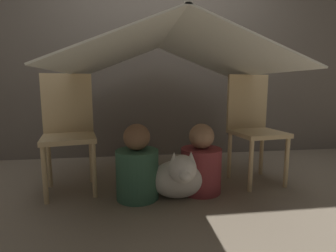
{
  "coord_description": "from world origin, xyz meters",
  "views": [
    {
      "loc": [
        -0.29,
        -1.98,
        0.84
      ],
      "look_at": [
        0.0,
        0.11,
        0.52
      ],
      "focal_mm": 28.0,
      "sensor_mm": 36.0,
      "label": 1
    }
  ],
  "objects_px": {
    "chair_right": "(253,124)",
    "person_front": "(137,168)",
    "chair_left": "(69,127)",
    "dog": "(179,176)",
    "person_second": "(201,164)"
  },
  "relations": [
    {
      "from": "chair_right",
      "to": "dog",
      "type": "bearing_deg",
      "value": -162.49
    },
    {
      "from": "chair_right",
      "to": "person_second",
      "type": "relative_size",
      "value": 1.71
    },
    {
      "from": "chair_left",
      "to": "person_front",
      "type": "relative_size",
      "value": 1.66
    },
    {
      "from": "chair_right",
      "to": "person_front",
      "type": "height_order",
      "value": "chair_right"
    },
    {
      "from": "person_second",
      "to": "dog",
      "type": "distance_m",
      "value": 0.24
    },
    {
      "from": "person_front",
      "to": "dog",
      "type": "xyz_separation_m",
      "value": [
        0.31,
        -0.08,
        -0.05
      ]
    },
    {
      "from": "person_second",
      "to": "chair_right",
      "type": "bearing_deg",
      "value": 22.01
    },
    {
      "from": "chair_right",
      "to": "person_second",
      "type": "distance_m",
      "value": 0.63
    },
    {
      "from": "chair_left",
      "to": "person_second",
      "type": "bearing_deg",
      "value": -23.01
    },
    {
      "from": "person_front",
      "to": "chair_left",
      "type": "bearing_deg",
      "value": 153.85
    },
    {
      "from": "chair_right",
      "to": "person_front",
      "type": "distance_m",
      "value": 1.1
    },
    {
      "from": "chair_left",
      "to": "person_front",
      "type": "xyz_separation_m",
      "value": [
        0.54,
        -0.26,
        -0.28
      ]
    },
    {
      "from": "chair_left",
      "to": "chair_right",
      "type": "height_order",
      "value": "same"
    },
    {
      "from": "person_second",
      "to": "person_front",
      "type": "bearing_deg",
      "value": -173.93
    },
    {
      "from": "dog",
      "to": "person_front",
      "type": "bearing_deg",
      "value": 165.15
    }
  ]
}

